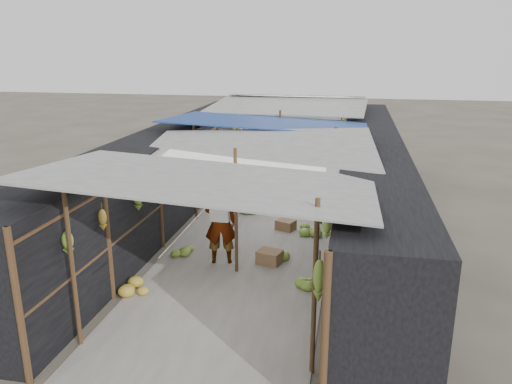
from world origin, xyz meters
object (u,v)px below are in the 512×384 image
Objects in this scene: shopper_blue at (245,180)px; vendor_elderly at (220,222)px; black_basin at (328,220)px; crate_near at (286,225)px; vendor_seated at (317,191)px.

vendor_elderly is at bearing -118.97° from shopper_blue.
vendor_elderly is (-2.13, -3.00, 0.85)m from black_basin.
crate_near is at bearing -128.42° from vendor_elderly.
crate_near is 2.02m from shopper_blue.
vendor_elderly is at bearing -95.38° from crate_near.
vendor_elderly is 4.89m from vendor_seated.
vendor_elderly is 3.53m from shopper_blue.
vendor_elderly is 1.01× the size of shopper_blue.
black_basin is at bearing -137.68° from vendor_elderly.
crate_near is 2.61m from vendor_elderly.
black_basin is at bearing 20.36° from vendor_seated.
vendor_elderly reaches higher than black_basin.
vendor_seated is at bearing 95.84° from crate_near.
black_basin is 1.64m from vendor_seated.
black_basin is 3.77m from vendor_elderly.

